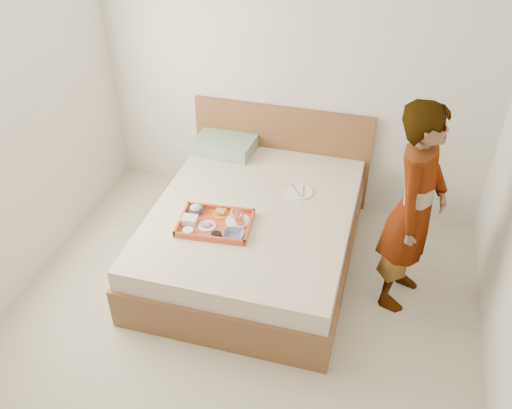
{
  "coord_description": "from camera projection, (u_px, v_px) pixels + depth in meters",
  "views": [
    {
      "loc": [
        0.87,
        -2.34,
        3.15
      ],
      "look_at": [
        -0.03,
        0.9,
        0.65
      ],
      "focal_mm": 38.39,
      "sensor_mm": 36.0,
      "label": 1
    }
  ],
  "objects": [
    {
      "name": "plastic_tub",
      "position": [
        190.0,
        220.0,
        4.16
      ],
      "size": [
        0.12,
        0.1,
        0.05
      ],
      "primitive_type": "cube",
      "rotation": [
        0.0,
        0.0,
        0.09
      ],
      "color": "silver",
      "rests_on": "tray"
    },
    {
      "name": "wall_back",
      "position": [
        294.0,
        69.0,
        4.64
      ],
      "size": [
        3.5,
        0.01,
        2.6
      ],
      "primitive_type": "cube",
      "color": "silver",
      "rests_on": "ground"
    },
    {
      "name": "bed",
      "position": [
        253.0,
        234.0,
        4.51
      ],
      "size": [
        1.65,
        2.0,
        0.53
      ],
      "primitive_type": "cube",
      "color": "brown",
      "rests_on": "ground"
    },
    {
      "name": "ground",
      "position": [
        226.0,
        352.0,
        3.87
      ],
      "size": [
        3.5,
        4.0,
        0.01
      ],
      "primitive_type": "cube",
      "color": "beige",
      "rests_on": "ground"
    },
    {
      "name": "headboard",
      "position": [
        281.0,
        153.0,
        5.13
      ],
      "size": [
        1.65,
        0.06,
        0.95
      ],
      "primitive_type": "cube",
      "color": "brown",
      "rests_on": "ground"
    },
    {
      "name": "sauce_dish",
      "position": [
        216.0,
        235.0,
        4.03
      ],
      "size": [
        0.09,
        0.09,
        0.03
      ],
      "primitive_type": "cylinder",
      "rotation": [
        0.0,
        0.0,
        0.09
      ],
      "color": "black",
      "rests_on": "tray"
    },
    {
      "name": "meat_plate",
      "position": [
        207.0,
        226.0,
        4.14
      ],
      "size": [
        0.15,
        0.15,
        0.01
      ],
      "primitive_type": "cylinder",
      "rotation": [
        0.0,
        0.0,
        0.09
      ],
      "color": "white",
      "rests_on": "tray"
    },
    {
      "name": "dinner_plate",
      "position": [
        300.0,
        192.0,
        4.52
      ],
      "size": [
        0.28,
        0.28,
        0.01
      ],
      "primitive_type": "cylinder",
      "rotation": [
        0.0,
        0.0,
        0.3
      ],
      "color": "white",
      "rests_on": "bed"
    },
    {
      "name": "person",
      "position": [
        414.0,
        209.0,
        3.84
      ],
      "size": [
        0.54,
        0.69,
        1.66
      ],
      "primitive_type": "imported",
      "rotation": [
        0.0,
        0.0,
        1.3
      ],
      "color": "silver",
      "rests_on": "ground"
    },
    {
      "name": "pillow",
      "position": [
        225.0,
        145.0,
        5.02
      ],
      "size": [
        0.55,
        0.4,
        0.13
      ],
      "primitive_type": "cube",
      "rotation": [
        0.0,
        0.0,
        -0.07
      ],
      "color": "#91B697",
      "rests_on": "bed"
    },
    {
      "name": "bread_plate",
      "position": [
        221.0,
        214.0,
        4.26
      ],
      "size": [
        0.14,
        0.14,
        0.01
      ],
      "primitive_type": "cylinder",
      "rotation": [
        0.0,
        0.0,
        0.09
      ],
      "color": "orange",
      "rests_on": "tray"
    },
    {
      "name": "prawn_plate",
      "position": [
        238.0,
        221.0,
        4.18
      ],
      "size": [
        0.2,
        0.2,
        0.01
      ],
      "primitive_type": "cylinder",
      "rotation": [
        0.0,
        0.0,
        0.09
      ],
      "color": "white",
      "rests_on": "tray"
    },
    {
      "name": "salad_bowl",
      "position": [
        196.0,
        210.0,
        4.28
      ],
      "size": [
        0.13,
        0.13,
        0.04
      ],
      "primitive_type": "imported",
      "rotation": [
        0.0,
        0.0,
        0.09
      ],
      "color": "#121741",
      "rests_on": "tray"
    },
    {
      "name": "cheese_round",
      "position": [
        188.0,
        231.0,
        4.07
      ],
      "size": [
        0.09,
        0.09,
        0.03
      ],
      "primitive_type": "cylinder",
      "rotation": [
        0.0,
        0.0,
        0.09
      ],
      "color": "white",
      "rests_on": "tray"
    },
    {
      "name": "tray",
      "position": [
        215.0,
        223.0,
        4.16
      ],
      "size": [
        0.58,
        0.44,
        0.05
      ],
      "primitive_type": "cube",
      "rotation": [
        0.0,
        0.0,
        0.09
      ],
      "color": "#CE5D30",
      "rests_on": "bed"
    },
    {
      "name": "navy_bowl_big",
      "position": [
        234.0,
        235.0,
        4.03
      ],
      "size": [
        0.17,
        0.17,
        0.04
      ],
      "primitive_type": "imported",
      "rotation": [
        0.0,
        0.0,
        0.09
      ],
      "color": "#121741",
      "rests_on": "tray"
    }
  ]
}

